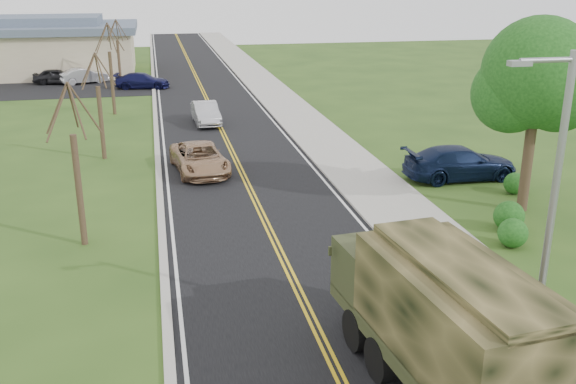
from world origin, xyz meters
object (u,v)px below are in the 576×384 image
object	(u,v)px
suv_champagne	(200,158)
sedan_silver	(206,113)
military_truck	(442,315)
pickup_navy	(460,163)

from	to	relation	value
suv_champagne	sedan_silver	bearing A→B (deg)	76.45
military_truck	pickup_navy	size ratio (longest dim) A/B	1.35
military_truck	suv_champagne	size ratio (longest dim) A/B	1.45
sedan_silver	pickup_navy	xyz separation A→B (m)	(11.18, -14.86, 0.08)
suv_champagne	pickup_navy	bearing A→B (deg)	-23.92
suv_champagne	sedan_silver	xyz separation A→B (m)	(1.25, 11.10, 0.01)
sedan_silver	military_truck	bearing A→B (deg)	-87.71
suv_champagne	sedan_silver	distance (m)	11.17
suv_champagne	military_truck	bearing A→B (deg)	-84.97
military_truck	pickup_navy	distance (m)	17.75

